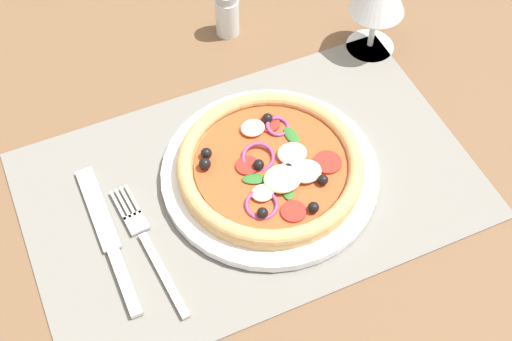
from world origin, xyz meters
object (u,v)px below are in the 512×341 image
plate (272,176)px  pizza (272,168)px  fork (146,242)px  knife (108,236)px  pepper_shaker (227,14)px

plate → pizza: pizza is taller
pizza → fork: pizza is taller
fork → knife: size_ratio=0.90×
fork → pepper_shaker: 34.65cm
plate → pizza: size_ratio=1.18×
plate → pepper_shaker: bearing=78.9°
pizza → knife: pizza is taller
plate → pepper_shaker: size_ratio=3.75×
plate → fork: bearing=-171.9°
plate → pepper_shaker: (4.96, 25.23, 2.31)cm
pizza → pepper_shaker: 25.77cm
plate → pepper_shaker: pepper_shaker is taller
knife → pizza: bearing=-90.5°
fork → pepper_shaker: size_ratio=2.70×
pepper_shaker → knife: bearing=-134.3°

